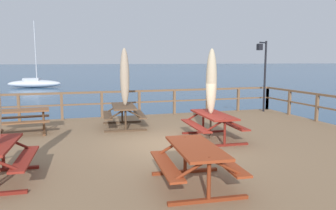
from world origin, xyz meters
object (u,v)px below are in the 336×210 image
object	(u,v)px
picnic_table_mid_left	(213,121)
lamp_post_hooked	(263,65)
picnic_table_front_right	(21,116)
picnic_table_back_left	(196,157)
picnic_table_mid_right	(124,111)
patio_umbrella_short_front	(211,82)
patio_umbrella_tall_back_left	(125,77)
sailboat_distant	(34,83)

from	to	relation	value
picnic_table_mid_left	lamp_post_hooked	xyz separation A→B (m)	(4.32, 4.12, 1.55)
picnic_table_front_right	lamp_post_hooked	distance (m)	10.13
picnic_table_mid_left	picnic_table_back_left	world-z (taller)	same
picnic_table_mid_right	patio_umbrella_short_front	bearing A→B (deg)	-48.73
picnic_table_mid_right	patio_umbrella_short_front	xyz separation A→B (m)	(2.20, -2.50, 1.15)
picnic_table_front_right	lamp_post_hooked	bearing A→B (deg)	9.06
picnic_table_mid_left	patio_umbrella_tall_back_left	distance (m)	3.55
patio_umbrella_short_front	patio_umbrella_tall_back_left	distance (m)	3.26
picnic_table_back_left	patio_umbrella_tall_back_left	xyz separation A→B (m)	(-0.33, 5.79, 1.20)
picnic_table_mid_right	patio_umbrella_short_front	size ratio (longest dim) A/B	0.74
patio_umbrella_tall_back_left	picnic_table_back_left	bearing A→B (deg)	-86.71
patio_umbrella_tall_back_left	picnic_table_mid_right	bearing A→B (deg)	129.77
picnic_table_mid_left	patio_umbrella_tall_back_left	bearing A→B (deg)	131.11
patio_umbrella_short_front	picnic_table_back_left	bearing A→B (deg)	-118.55
sailboat_distant	patio_umbrella_short_front	bearing A→B (deg)	-76.47
picnic_table_mid_right	patio_umbrella_tall_back_left	distance (m)	1.20
picnic_table_mid_right	patio_umbrella_tall_back_left	world-z (taller)	patio_umbrella_tall_back_left
picnic_table_front_right	sailboat_distant	distance (m)	30.33
picnic_table_mid_right	picnic_table_front_right	bearing A→B (deg)	-179.40
picnic_table_front_right	picnic_table_back_left	size ratio (longest dim) A/B	0.94
picnic_table_mid_right	patio_umbrella_short_front	world-z (taller)	patio_umbrella_short_front
picnic_table_front_right	picnic_table_back_left	distance (m)	6.89
lamp_post_hooked	sailboat_distant	bearing A→B (deg)	113.13
patio_umbrella_short_front	patio_umbrella_tall_back_left	bearing A→B (deg)	131.31
picnic_table_front_right	sailboat_distant	size ratio (longest dim) A/B	0.23
picnic_table_mid_left	sailboat_distant	world-z (taller)	sailboat_distant
picnic_table_back_left	patio_umbrella_short_front	distance (m)	3.98
picnic_table_mid_right	picnic_table_front_right	size ratio (longest dim) A/B	1.11
picnic_table_front_right	picnic_table_back_left	world-z (taller)	same
lamp_post_hooked	sailboat_distant	size ratio (longest dim) A/B	0.41
patio_umbrella_tall_back_left	sailboat_distant	world-z (taller)	sailboat_distant
patio_umbrella_short_front	patio_umbrella_tall_back_left	xyz separation A→B (m)	(-2.15, 2.45, 0.05)
patio_umbrella_short_front	lamp_post_hooked	world-z (taller)	lamp_post_hooked
picnic_table_front_right	patio_umbrella_short_front	xyz separation A→B (m)	(5.52, -2.47, 1.15)
picnic_table_front_right	lamp_post_hooked	xyz separation A→B (m)	(9.89, 1.58, 1.56)
picnic_table_mid_right	patio_umbrella_short_front	distance (m)	3.53
sailboat_distant	picnic_table_mid_right	bearing A→B (deg)	-79.36
picnic_table_front_right	sailboat_distant	world-z (taller)	sailboat_distant
picnic_table_mid_right	lamp_post_hooked	size ratio (longest dim) A/B	0.62
picnic_table_mid_left	patio_umbrella_short_front	world-z (taller)	patio_umbrella_short_front
picnic_table_back_left	patio_umbrella_tall_back_left	size ratio (longest dim) A/B	0.69
picnic_table_back_left	lamp_post_hooked	world-z (taller)	lamp_post_hooked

